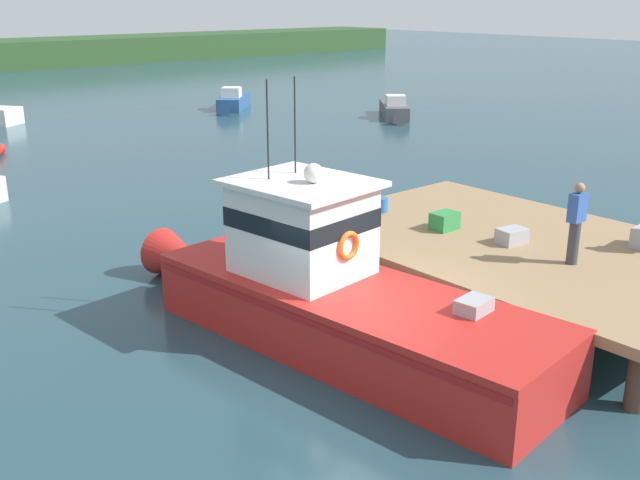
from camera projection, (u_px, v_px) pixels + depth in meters
ground_plane at (355, 359)px, 13.18m from camera, size 200.00×200.00×0.00m
dock at (518, 246)px, 15.81m from camera, size 6.00×9.00×1.20m
main_fishing_boat at (327, 290)px, 13.60m from camera, size 3.45×9.95×4.80m
crate_single_by_cleat at (512, 236)px, 15.55m from camera, size 0.66×0.53×0.32m
crate_single_far at (445, 221)px, 16.47m from camera, size 0.60×0.44×0.39m
bait_bucket at (382, 205)px, 17.84m from camera, size 0.32×0.32×0.34m
deckhand_further_back at (576, 222)px, 14.15m from camera, size 0.36×0.22×1.63m
moored_boat_far_right at (395, 110)px, 39.23m from camera, size 3.88×4.35×1.24m
moored_boat_off_the_point at (233, 101)px, 42.23m from camera, size 4.26×4.29×1.28m
mooring_buoy_outer at (0, 149)px, 30.33m from camera, size 0.41×0.41×0.41m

